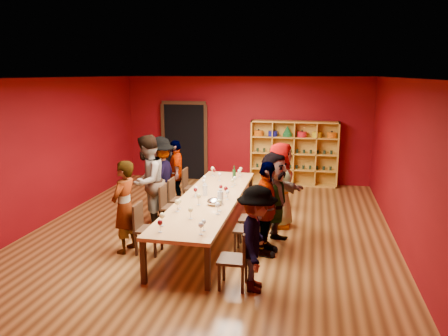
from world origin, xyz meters
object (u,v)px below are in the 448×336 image
(chair_person_left_3, at_px, (177,197))
(chair_person_left_4, at_px, (190,185))
(person_left_2, at_px, (147,182))
(person_right_1, at_px, (266,209))
(chair_person_left_1, at_px, (144,226))
(shelving_unit, at_px, (294,150))
(person_right_3, at_px, (280,185))
(chair_person_right_0, at_px, (238,256))
(chair_person_left_2, at_px, (168,204))
(chair_person_right_2, at_px, (255,216))
(person_right_0, at_px, (257,239))
(person_left_1, at_px, (124,207))
(wine_bottle, at_px, (234,174))
(tasting_table, at_px, (209,200))
(person_right_2, at_px, (274,198))
(chair_person_right_3, at_px, (261,202))
(chair_person_right_4, at_px, (267,187))
(person_left_3, at_px, (160,178))
(person_left_4, at_px, (176,173))
(chair_person_right_1, at_px, (251,226))
(spittoon_bowl, at_px, (214,202))
(person_right_4, at_px, (279,177))

(chair_person_left_3, xyz_separation_m, chair_person_left_4, (0.00, 1.01, 0.00))
(person_left_2, height_order, person_right_1, person_left_2)
(chair_person_left_4, bearing_deg, chair_person_left_1, -90.00)
(shelving_unit, relative_size, chair_person_left_4, 2.70)
(person_left_2, bearing_deg, person_right_3, 107.09)
(chair_person_right_0, bearing_deg, chair_person_left_4, 115.69)
(chair_person_left_2, relative_size, chair_person_right_2, 1.00)
(chair_person_left_1, bearing_deg, person_right_1, 9.62)
(chair_person_left_4, xyz_separation_m, person_right_0, (2.08, -3.78, 0.28))
(chair_person_left_3, height_order, chair_person_right_2, same)
(person_left_1, xyz_separation_m, person_left_2, (-0.08, 1.30, 0.13))
(chair_person_right_2, bearing_deg, wine_bottle, 112.76)
(tasting_table, height_order, person_left_1, person_left_1)
(tasting_table, distance_m, person_right_1, 1.38)
(chair_person_left_2, height_order, chair_person_left_3, same)
(shelving_unit, distance_m, chair_person_left_1, 5.88)
(person_right_2, distance_m, chair_person_right_3, 1.04)
(chair_person_right_4, bearing_deg, person_left_3, -151.79)
(chair_person_left_2, distance_m, chair_person_left_4, 1.55)
(chair_person_left_2, distance_m, person_left_4, 1.61)
(chair_person_right_1, height_order, chair_person_right_3, same)
(chair_person_right_4, distance_m, wine_bottle, 0.90)
(person_left_2, relative_size, person_left_3, 1.06)
(chair_person_left_3, height_order, wine_bottle, wine_bottle)
(chair_person_left_2, xyz_separation_m, person_left_4, (-0.33, 1.55, 0.29))
(person_left_1, relative_size, chair_person_left_4, 1.83)
(person_left_3, xyz_separation_m, person_left_4, (0.03, 1.01, -0.11))
(person_right_0, bearing_deg, person_right_2, -5.53)
(person_right_0, bearing_deg, person_right_3, -5.61)
(person_right_1, bearing_deg, chair_person_right_1, 95.82)
(chair_person_left_1, distance_m, chair_person_right_0, 2.04)
(chair_person_left_3, relative_size, spittoon_bowl, 3.36)
(person_right_1, xyz_separation_m, person_right_3, (0.12, 1.49, 0.05))
(chair_person_left_2, height_order, chair_person_right_2, same)
(person_left_3, height_order, chair_person_left_4, person_left_3)
(tasting_table, xyz_separation_m, person_left_2, (-1.34, 0.23, 0.25))
(chair_person_right_0, height_order, person_right_1, person_right_1)
(person_left_1, distance_m, person_right_1, 2.45)
(chair_person_left_2, height_order, person_right_2, person_right_2)
(chair_person_left_3, bearing_deg, person_left_3, 180.00)
(chair_person_left_3, height_order, person_right_4, person_right_4)
(person_right_0, height_order, person_right_1, person_right_1)
(chair_person_right_0, xyz_separation_m, person_right_1, (0.26, 1.28, 0.32))
(chair_person_left_1, height_order, chair_person_left_4, same)
(chair_person_left_1, xyz_separation_m, person_left_3, (-0.36, 1.85, 0.39))
(shelving_unit, bearing_deg, chair_person_left_3, -123.08)
(chair_person_left_2, xyz_separation_m, chair_person_left_4, (0.00, 1.55, 0.00))
(chair_person_right_0, height_order, wine_bottle, wine_bottle)
(chair_person_left_2, bearing_deg, chair_person_left_3, 90.00)
(chair_person_right_3, bearing_deg, chair_person_left_2, -163.52)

